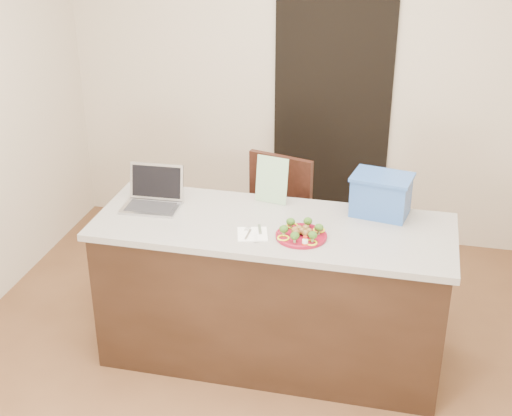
% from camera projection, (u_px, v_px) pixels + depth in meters
% --- Properties ---
extents(ground, '(4.00, 4.00, 0.00)m').
position_uv_depth(ground, '(263.00, 380.00, 4.25)').
color(ground, brown).
rests_on(ground, ground).
extents(room_shell, '(4.00, 4.00, 4.00)m').
position_uv_depth(room_shell, '(264.00, 121.00, 3.54)').
color(room_shell, white).
rests_on(room_shell, ground).
extents(doorway, '(0.90, 0.02, 2.00)m').
position_uv_depth(doorway, '(331.00, 118.00, 5.53)').
color(doorway, black).
rests_on(doorway, ground).
extents(island, '(2.06, 0.76, 0.92)m').
position_uv_depth(island, '(272.00, 292.00, 4.26)').
color(island, black).
rests_on(island, ground).
extents(plate, '(0.28, 0.28, 0.02)m').
position_uv_depth(plate, '(301.00, 236.00, 3.91)').
color(plate, maroon).
rests_on(plate, island).
extents(meatballs, '(0.11, 0.10, 0.04)m').
position_uv_depth(meatballs, '(301.00, 231.00, 3.91)').
color(meatballs, brown).
rests_on(meatballs, plate).
extents(broccoli, '(0.23, 0.24, 0.04)m').
position_uv_depth(broccoli, '(301.00, 228.00, 3.89)').
color(broccoli, '#224612').
rests_on(broccoli, plate).
extents(pepper_rings, '(0.24, 0.24, 0.01)m').
position_uv_depth(pepper_rings, '(301.00, 234.00, 3.91)').
color(pepper_rings, yellow).
rests_on(pepper_rings, plate).
extents(napkin, '(0.20, 0.20, 0.01)m').
position_uv_depth(napkin, '(252.00, 234.00, 3.95)').
color(napkin, white).
rests_on(napkin, island).
extents(fork, '(0.03, 0.15, 0.00)m').
position_uv_depth(fork, '(249.00, 232.00, 3.95)').
color(fork, '#B7B7BB').
rests_on(fork, napkin).
extents(knife, '(0.05, 0.21, 0.01)m').
position_uv_depth(knife, '(257.00, 235.00, 3.92)').
color(knife, silver).
rests_on(knife, napkin).
extents(yogurt_bottle, '(0.03, 0.03, 0.07)m').
position_uv_depth(yogurt_bottle, '(305.00, 243.00, 3.80)').
color(yogurt_bottle, white).
rests_on(yogurt_bottle, island).
extents(laptop, '(0.34, 0.28, 0.24)m').
position_uv_depth(laptop, '(154.00, 195.00, 4.27)').
color(laptop, '#ABACB0').
rests_on(laptop, island).
extents(leaflet, '(0.21, 0.08, 0.29)m').
position_uv_depth(leaflet, '(272.00, 180.00, 4.27)').
color(leaflet, silver).
rests_on(leaflet, island).
extents(blue_box, '(0.37, 0.30, 0.24)m').
position_uv_depth(blue_box, '(381.00, 195.00, 4.13)').
color(blue_box, '#2B539D').
rests_on(blue_box, island).
extents(chair, '(0.56, 0.57, 1.03)m').
position_uv_depth(chair, '(277.00, 224.00, 4.80)').
color(chair, '#361810').
rests_on(chair, ground).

